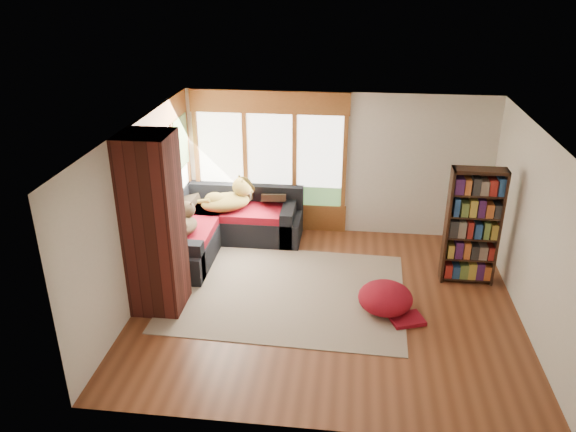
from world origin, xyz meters
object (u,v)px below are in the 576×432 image
(dog_tan, at_px, (230,199))
(brick_chimney, at_px, (154,225))
(bookshelf, at_px, (472,227))
(dog_brindle, at_px, (184,224))
(sectional_sofa, at_px, (222,228))
(area_rug, at_px, (286,291))
(pouf, at_px, (385,297))

(dog_tan, bearing_deg, brick_chimney, -131.40)
(bookshelf, bearing_deg, brick_chimney, -164.68)
(bookshelf, xyz_separation_m, dog_brindle, (-4.52, 0.02, -0.20))
(sectional_sofa, distance_m, bookshelf, 4.22)
(sectional_sofa, relative_size, dog_brindle, 3.01)
(sectional_sofa, height_order, bookshelf, bookshelf)
(brick_chimney, distance_m, sectional_sofa, 2.32)
(bookshelf, bearing_deg, sectional_sofa, 168.88)
(dog_tan, bearing_deg, area_rug, -81.10)
(brick_chimney, height_order, area_rug, brick_chimney)
(bookshelf, bearing_deg, area_rug, -166.48)
(dog_brindle, bearing_deg, sectional_sofa, -25.66)
(area_rug, bearing_deg, dog_tan, 126.11)
(dog_tan, bearing_deg, pouf, -63.89)
(brick_chimney, relative_size, dog_brindle, 3.56)
(brick_chimney, distance_m, pouf, 3.43)
(sectional_sofa, relative_size, pouf, 2.81)
(brick_chimney, relative_size, pouf, 3.32)
(pouf, xyz_separation_m, dog_tan, (-2.68, 2.00, 0.57))
(dog_brindle, bearing_deg, area_rug, -108.46)
(sectional_sofa, distance_m, dog_brindle, 0.99)
(sectional_sofa, bearing_deg, pouf, -31.02)
(area_rug, xyz_separation_m, dog_brindle, (-1.75, 0.68, 0.72))
(brick_chimney, height_order, pouf, brick_chimney)
(brick_chimney, bearing_deg, area_rug, 18.06)
(brick_chimney, relative_size, sectional_sofa, 1.18)
(dog_tan, xyz_separation_m, dog_brindle, (-0.55, -0.97, -0.06))
(pouf, bearing_deg, area_rug, 166.98)
(pouf, bearing_deg, bookshelf, 37.80)
(area_rug, distance_m, dog_brindle, 2.02)
(sectional_sofa, height_order, dog_tan, dog_tan)
(bookshelf, bearing_deg, dog_brindle, 179.79)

